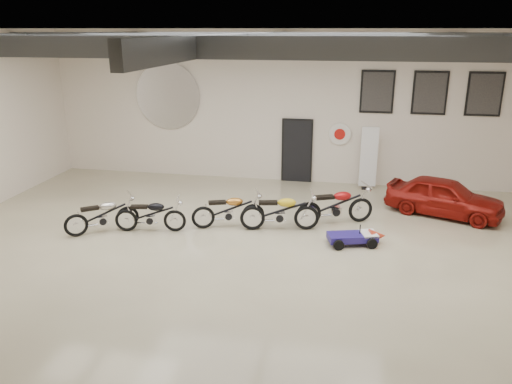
% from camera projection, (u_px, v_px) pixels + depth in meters
% --- Properties ---
extents(floor, '(16.00, 12.00, 0.01)m').
position_uv_depth(floor, '(246.00, 252.00, 11.73)').
color(floor, '#BCB28F').
rests_on(floor, ground).
extents(ceiling, '(16.00, 12.00, 0.01)m').
position_uv_depth(ceiling, '(245.00, 29.00, 10.17)').
color(ceiling, gray).
rests_on(ceiling, back_wall).
extents(back_wall, '(16.00, 0.02, 5.00)m').
position_uv_depth(back_wall, '(283.00, 108.00, 16.55)').
color(back_wall, beige).
rests_on(back_wall, floor).
extents(ceiling_beams, '(15.80, 11.80, 0.32)m').
position_uv_depth(ceiling_beams, '(245.00, 41.00, 10.25)').
color(ceiling_beams, '#4F5256').
rests_on(ceiling_beams, ceiling).
extents(door, '(0.92, 0.08, 2.10)m').
position_uv_depth(door, '(297.00, 151.00, 16.86)').
color(door, black).
rests_on(door, back_wall).
extents(logo_plaque, '(2.30, 0.06, 1.16)m').
position_uv_depth(logo_plaque, '(168.00, 96.00, 17.12)').
color(logo_plaque, silver).
rests_on(logo_plaque, back_wall).
extents(poster_left, '(1.05, 0.08, 1.35)m').
position_uv_depth(poster_left, '(377.00, 92.00, 15.79)').
color(poster_left, black).
rests_on(poster_left, back_wall).
extents(poster_mid, '(1.05, 0.08, 1.35)m').
position_uv_depth(poster_mid, '(430.00, 93.00, 15.50)').
color(poster_mid, black).
rests_on(poster_mid, back_wall).
extents(poster_right, '(1.05, 0.08, 1.35)m').
position_uv_depth(poster_right, '(485.00, 94.00, 15.21)').
color(poster_right, black).
rests_on(poster_right, back_wall).
extents(oil_sign, '(0.72, 0.10, 0.72)m').
position_uv_depth(oil_sign, '(340.00, 134.00, 16.41)').
color(oil_sign, white).
rests_on(oil_sign, back_wall).
extents(banner_stand, '(0.55, 0.25, 1.99)m').
position_uv_depth(banner_stand, '(369.00, 159.00, 16.04)').
color(banner_stand, white).
rests_on(banner_stand, floor).
extents(motorcycle_silver, '(1.81, 1.57, 0.96)m').
position_uv_depth(motorcycle_silver, '(102.00, 215.00, 12.73)').
color(motorcycle_silver, silver).
rests_on(motorcycle_silver, floor).
extents(motorcycle_black, '(1.86, 0.86, 0.93)m').
position_uv_depth(motorcycle_black, '(150.00, 214.00, 12.80)').
color(motorcycle_black, silver).
rests_on(motorcycle_black, floor).
extents(motorcycle_gold, '(1.97, 1.18, 0.98)m').
position_uv_depth(motorcycle_gold, '(228.00, 210.00, 13.06)').
color(motorcycle_gold, silver).
rests_on(motorcycle_gold, floor).
extents(motorcycle_yellow, '(2.09, 1.01, 1.04)m').
position_uv_depth(motorcycle_yellow, '(280.00, 211.00, 12.87)').
color(motorcycle_yellow, silver).
rests_on(motorcycle_yellow, floor).
extents(motorcycle_red, '(2.17, 1.42, 1.09)m').
position_uv_depth(motorcycle_red, '(335.00, 205.00, 13.25)').
color(motorcycle_red, silver).
rests_on(motorcycle_red, floor).
extents(go_kart, '(1.57, 1.03, 0.52)m').
position_uv_depth(go_kart, '(357.00, 234.00, 12.06)').
color(go_kart, navy).
rests_on(go_kart, floor).
extents(vintage_car, '(2.33, 3.40, 1.07)m').
position_uv_depth(vintage_car, '(444.00, 197.00, 13.92)').
color(vintage_car, maroon).
rests_on(vintage_car, floor).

